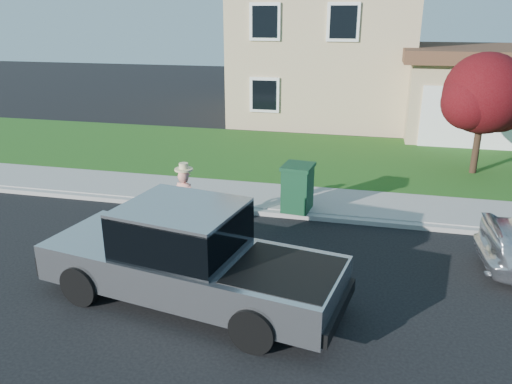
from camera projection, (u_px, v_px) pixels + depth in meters
ground at (239, 268)px, 10.23m from camera, size 80.00×80.00×0.00m
curb at (306, 216)px, 12.65m from camera, size 40.00×0.20×0.12m
sidewalk at (312, 201)px, 13.65m from camera, size 40.00×2.00×0.15m
lawn at (328, 158)px, 17.78m from camera, size 40.00×7.00×0.10m
house at (354, 52)px, 23.88m from camera, size 14.00×11.30×6.85m
pickup_truck at (189, 258)px, 8.80m from camera, size 5.75×2.78×1.81m
woman at (185, 201)px, 11.56m from camera, size 0.65×0.50×1.73m
ornamental_tree at (485, 97)px, 15.21m from camera, size 2.74×2.47×3.76m
trash_bin at (298, 187)px, 12.65m from camera, size 0.82×0.92×1.20m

